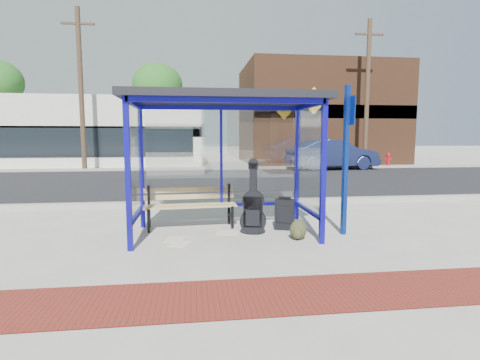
{
  "coord_description": "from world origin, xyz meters",
  "views": [
    {
      "loc": [
        -0.55,
        -6.41,
        1.71
      ],
      "look_at": [
        0.29,
        0.2,
        0.94
      ],
      "focal_mm": 28.0,
      "sensor_mm": 36.0,
      "label": 1
    }
  ],
  "objects": [
    {
      "name": "ground",
      "position": [
        0.0,
        0.0,
        0.0
      ],
      "size": [
        120.0,
        120.0,
        0.0
      ],
      "primitive_type": "plane",
      "color": "#B2ADA0",
      "rests_on": "ground"
    },
    {
      "name": "brick_paver_strip",
      "position": [
        0.0,
        -2.6,
        0.01
      ],
      "size": [
        60.0,
        1.0,
        0.01
      ],
      "primitive_type": "cube",
      "color": "maroon",
      "rests_on": "ground"
    },
    {
      "name": "curb_near",
      "position": [
        0.0,
        2.9,
        0.06
      ],
      "size": [
        60.0,
        0.25,
        0.12
      ],
      "primitive_type": "cube",
      "color": "gray",
      "rests_on": "ground"
    },
    {
      "name": "street_asphalt",
      "position": [
        0.0,
        8.0,
        0.0
      ],
      "size": [
        60.0,
        10.0,
        0.0
      ],
      "primitive_type": "cube",
      "color": "black",
      "rests_on": "ground"
    },
    {
      "name": "curb_far",
      "position": [
        0.0,
        13.1,
        0.06
      ],
      "size": [
        60.0,
        0.25,
        0.12
      ],
      "primitive_type": "cube",
      "color": "gray",
      "rests_on": "ground"
    },
    {
      "name": "far_sidewalk",
      "position": [
        0.0,
        15.0,
        0.0
      ],
      "size": [
        60.0,
        4.0,
        0.01
      ],
      "primitive_type": "cube",
      "color": "#B2ADA0",
      "rests_on": "ground"
    },
    {
      "name": "bus_shelter",
      "position": [
        0.0,
        0.07,
        2.07
      ],
      "size": [
        3.3,
        1.8,
        2.42
      ],
      "color": "#110E9D",
      "rests_on": "ground"
    },
    {
      "name": "storefront_white",
      "position": [
        -9.0,
        17.99,
        2.0
      ],
      "size": [
        18.0,
        6.04,
        4.0
      ],
      "color": "silver",
      "rests_on": "ground"
    },
    {
      "name": "storefront_brown",
      "position": [
        8.0,
        18.49,
        3.2
      ],
      "size": [
        10.0,
        7.08,
        6.4
      ],
      "color": "#59331E",
      "rests_on": "ground"
    },
    {
      "name": "tree_mid",
      "position": [
        -3.0,
        22.0,
        5.45
      ],
      "size": [
        3.6,
        3.6,
        7.03
      ],
      "color": "#4C3826",
      "rests_on": "ground"
    },
    {
      "name": "tree_right",
      "position": [
        12.5,
        22.0,
        5.45
      ],
      "size": [
        3.6,
        3.6,
        7.03
      ],
      "color": "#4C3826",
      "rests_on": "ground"
    },
    {
      "name": "utility_pole_west",
      "position": [
        -6.0,
        13.4,
        4.11
      ],
      "size": [
        1.6,
        0.24,
        8.0
      ],
      "color": "#4C3826",
      "rests_on": "ground"
    },
    {
      "name": "utility_pole_east",
      "position": [
        9.0,
        13.4,
        4.11
      ],
      "size": [
        1.6,
        0.24,
        8.0
      ],
      "color": "#4C3826",
      "rests_on": "ground"
    },
    {
      "name": "bench",
      "position": [
        -0.6,
        0.61,
        0.46
      ],
      "size": [
        1.74,
        0.54,
        0.81
      ],
      "rotation": [
        0.0,
        0.0,
        0.07
      ],
      "color": "black",
      "rests_on": "ground"
    },
    {
      "name": "guitar_bag",
      "position": [
        0.5,
        -0.02,
        0.46
      ],
      "size": [
        0.48,
        0.25,
        1.27
      ],
      "rotation": [
        0.0,
        0.0,
        -0.26
      ],
      "color": "black",
      "rests_on": "ground"
    },
    {
      "name": "suitcase",
      "position": [
        1.13,
        0.25,
        0.28
      ],
      "size": [
        0.4,
        0.32,
        0.61
      ],
      "rotation": [
        0.0,
        0.0,
        -0.32
      ],
      "color": "black",
      "rests_on": "ground"
    },
    {
      "name": "backpack",
      "position": [
        1.19,
        -0.47,
        0.16
      ],
      "size": [
        0.33,
        0.32,
        0.33
      ],
      "rotation": [
        0.0,
        0.0,
        -0.39
      ],
      "color": "#31311B",
      "rests_on": "ground"
    },
    {
      "name": "sign_post",
      "position": [
        2.09,
        -0.23,
        1.46
      ],
      "size": [
        0.13,
        0.32,
        2.59
      ],
      "rotation": [
        0.0,
        0.0,
        0.18
      ],
      "color": "navy",
      "rests_on": "ground"
    },
    {
      "name": "newspaper_a",
      "position": [
        -0.86,
        -0.23,
        0.0
      ],
      "size": [
        0.38,
        0.44,
        0.01
      ],
      "primitive_type": "cube",
      "rotation": [
        0.0,
        0.0,
        1.33
      ],
      "color": "white",
      "rests_on": "ground"
    },
    {
      "name": "newspaper_b",
      "position": [
        -0.77,
        -0.5,
        0.0
      ],
      "size": [
        0.4,
        0.44,
        0.01
      ],
      "primitive_type": "cube",
      "rotation": [
        0.0,
        0.0,
        -1.91
      ],
      "color": "white",
      "rests_on": "ground"
    },
    {
      "name": "newspaper_c",
      "position": [
        0.06,
        0.1,
        0.0
      ],
      "size": [
        0.47,
        0.41,
        0.01
      ],
      "primitive_type": "cube",
      "rotation": [
        0.0,
        0.0,
        -0.25
      ],
      "color": "white",
      "rests_on": "ground"
    },
    {
      "name": "parked_car",
      "position": [
        6.78,
        12.53,
        0.79
      ],
      "size": [
        4.97,
        2.29,
        1.58
      ],
      "primitive_type": "imported",
      "rotation": [
        0.0,
        0.0,
        1.7
      ],
      "color": "#192247",
      "rests_on": "ground"
    },
    {
      "name": "fire_hydrant",
      "position": [
        10.74,
        14.02,
        0.43
      ],
      "size": [
        0.35,
        0.24,
        0.79
      ],
      "rotation": [
        0.0,
        0.0,
        -0.43
      ],
      "color": "#AB0C15",
      "rests_on": "ground"
    }
  ]
}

